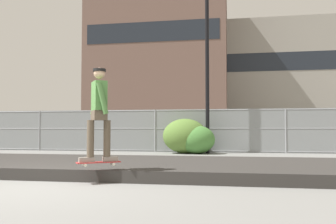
{
  "coord_description": "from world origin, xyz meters",
  "views": [
    {
      "loc": [
        3.29,
        -5.67,
        1.0
      ],
      "look_at": [
        1.65,
        3.65,
        1.45
      ],
      "focal_mm": 38.34,
      "sensor_mm": 36.0,
      "label": 1
    }
  ],
  "objects_px": {
    "skateboard": "(99,163)",
    "street_lamp": "(207,44)",
    "shrub_left": "(185,136)",
    "parked_car_near": "(89,132)",
    "skater": "(99,108)",
    "shrub_center": "(197,140)"
  },
  "relations": [
    {
      "from": "skateboard",
      "to": "street_lamp",
      "type": "height_order",
      "value": "street_lamp"
    },
    {
      "from": "street_lamp",
      "to": "shrub_left",
      "type": "relative_size",
      "value": 4.02
    },
    {
      "from": "street_lamp",
      "to": "parked_car_near",
      "type": "distance_m",
      "value": 8.02
    },
    {
      "from": "skater",
      "to": "shrub_center",
      "type": "distance_m",
      "value": 8.24
    },
    {
      "from": "skater",
      "to": "shrub_center",
      "type": "relative_size",
      "value": 1.19
    },
    {
      "from": "skateboard",
      "to": "skater",
      "type": "relative_size",
      "value": 0.44
    },
    {
      "from": "street_lamp",
      "to": "skateboard",
      "type": "bearing_deg",
      "value": -99.83
    },
    {
      "from": "street_lamp",
      "to": "shrub_left",
      "type": "bearing_deg",
      "value": -171.74
    },
    {
      "from": "shrub_left",
      "to": "shrub_center",
      "type": "relative_size",
      "value": 1.24
    },
    {
      "from": "parked_car_near",
      "to": "shrub_left",
      "type": "distance_m",
      "value": 6.37
    },
    {
      "from": "parked_car_near",
      "to": "shrub_left",
      "type": "xyz_separation_m",
      "value": [
        5.48,
        -3.25,
        -0.13
      ]
    },
    {
      "from": "street_lamp",
      "to": "shrub_center",
      "type": "bearing_deg",
      "value": -142.9
    },
    {
      "from": "skater",
      "to": "parked_car_near",
      "type": "height_order",
      "value": "skater"
    },
    {
      "from": "skater",
      "to": "shrub_left",
      "type": "bearing_deg",
      "value": 86.24
    },
    {
      "from": "skater",
      "to": "street_lamp",
      "type": "xyz_separation_m",
      "value": [
        1.46,
        8.45,
        3.15
      ]
    },
    {
      "from": "parked_car_near",
      "to": "shrub_center",
      "type": "bearing_deg",
      "value": -29.88
    },
    {
      "from": "skater",
      "to": "street_lamp",
      "type": "relative_size",
      "value": 0.24
    },
    {
      "from": "parked_car_near",
      "to": "skater",
      "type": "bearing_deg",
      "value": -66.89
    },
    {
      "from": "skateboard",
      "to": "skater",
      "type": "xyz_separation_m",
      "value": [
        -0.0,
        0.0,
        1.01
      ]
    },
    {
      "from": "shrub_left",
      "to": "shrub_center",
      "type": "bearing_deg",
      "value": -20.46
    },
    {
      "from": "street_lamp",
      "to": "shrub_center",
      "type": "distance_m",
      "value": 4.0
    },
    {
      "from": "skater",
      "to": "shrub_center",
      "type": "bearing_deg",
      "value": 82.69
    }
  ]
}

